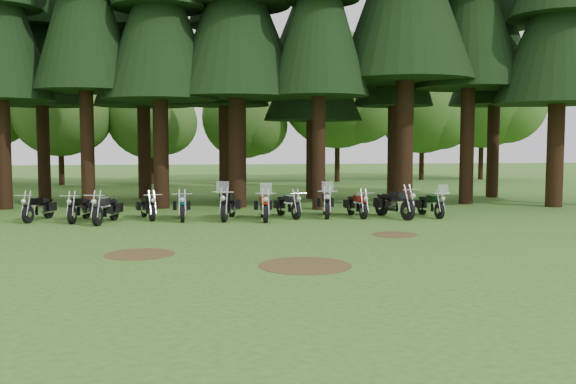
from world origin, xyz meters
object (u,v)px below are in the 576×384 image
at_px(motorcycle_6, 264,207).
at_px(motorcycle_8, 326,204).
at_px(motorcycle_1, 79,209).
at_px(motorcycle_3, 148,208).
at_px(motorcycle_7, 288,206).
at_px(motorcycle_5, 228,206).
at_px(motorcycle_10, 394,205).
at_px(motorcycle_9, 357,206).
at_px(motorcycle_11, 431,205).
at_px(motorcycle_4, 182,208).
at_px(motorcycle_0, 39,209).
at_px(motorcycle_2, 106,210).

relative_size(motorcycle_6, motorcycle_8, 1.00).
height_order(motorcycle_1, motorcycle_3, motorcycle_1).
height_order(motorcycle_7, motorcycle_8, motorcycle_8).
bearing_deg(motorcycle_5, motorcycle_7, 21.58).
bearing_deg(motorcycle_10, motorcycle_9, 142.59).
distance_m(motorcycle_1, motorcycle_11, 13.11).
distance_m(motorcycle_4, motorcycle_9, 6.61).
relative_size(motorcycle_0, motorcycle_3, 1.04).
relative_size(motorcycle_0, motorcycle_9, 1.00).
bearing_deg(motorcycle_2, motorcycle_5, 18.66).
height_order(motorcycle_3, motorcycle_11, motorcycle_11).
bearing_deg(motorcycle_3, motorcycle_8, -17.90).
relative_size(motorcycle_0, motorcycle_10, 0.89).
bearing_deg(motorcycle_6, motorcycle_0, 175.55).
bearing_deg(motorcycle_1, motorcycle_2, -22.91).
height_order(motorcycle_8, motorcycle_11, motorcycle_8).
distance_m(motorcycle_4, motorcycle_8, 5.46).
relative_size(motorcycle_1, motorcycle_6, 0.92).
xyz_separation_m(motorcycle_5, motorcycle_9, (4.91, 0.19, -0.07)).
distance_m(motorcycle_1, motorcycle_5, 5.37).
xyz_separation_m(motorcycle_0, motorcycle_6, (8.17, -0.85, 0.04)).
bearing_deg(motorcycle_8, motorcycle_4, -169.35).
xyz_separation_m(motorcycle_1, motorcycle_9, (10.28, 0.03, -0.01)).
xyz_separation_m(motorcycle_1, motorcycle_4, (3.67, -0.04, 0.01)).
bearing_deg(motorcycle_4, motorcycle_11, -4.41).
bearing_deg(motorcycle_1, motorcycle_6, 4.20).
distance_m(motorcycle_7, motorcycle_10, 4.01).
bearing_deg(motorcycle_5, motorcycle_4, -172.02).
height_order(motorcycle_4, motorcycle_11, motorcycle_11).
bearing_deg(motorcycle_3, motorcycle_5, -26.82).
relative_size(motorcycle_0, motorcycle_4, 0.95).
bearing_deg(motorcycle_5, motorcycle_1, -169.63).
relative_size(motorcycle_6, motorcycle_10, 0.98).
distance_m(motorcycle_7, motorcycle_11, 5.48).
relative_size(motorcycle_1, motorcycle_8, 0.93).
bearing_deg(motorcycle_5, motorcycle_11, 11.38).
xyz_separation_m(motorcycle_3, motorcycle_5, (2.97, -0.52, 0.07)).
distance_m(motorcycle_3, motorcycle_7, 5.26).
bearing_deg(motorcycle_4, motorcycle_2, -170.43).
xyz_separation_m(motorcycle_1, motorcycle_8, (9.12, 0.24, 0.04)).
distance_m(motorcycle_0, motorcycle_10, 13.14).
xyz_separation_m(motorcycle_1, motorcycle_7, (7.65, 0.22, -0.01)).
bearing_deg(motorcycle_9, motorcycle_5, 176.52).
bearing_deg(motorcycle_1, motorcycle_10, 6.36).
xyz_separation_m(motorcycle_4, motorcycle_10, (7.94, -0.39, 0.05)).
bearing_deg(motorcycle_9, motorcycle_4, 174.88).
bearing_deg(motorcycle_5, motorcycle_2, -161.73).
relative_size(motorcycle_5, motorcycle_11, 1.14).
height_order(motorcycle_5, motorcycle_6, motorcycle_5).
height_order(motorcycle_0, motorcycle_2, motorcycle_2).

